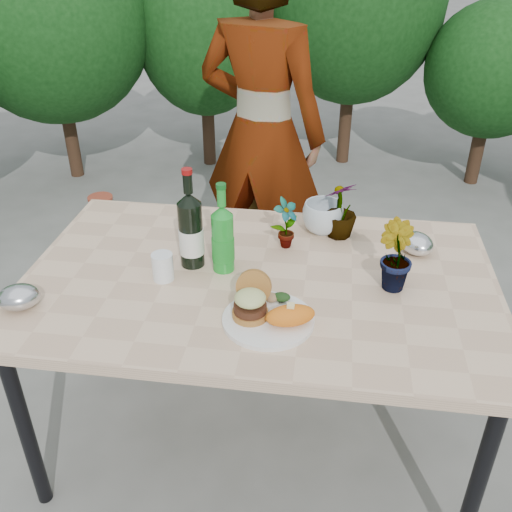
# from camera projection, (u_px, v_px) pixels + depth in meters

# --- Properties ---
(ground) EXTENTS (80.00, 80.00, 0.00)m
(ground) POSITION_uv_depth(u_px,v_px,m) (259.00, 430.00, 2.33)
(ground) COLOR #63635E
(ground) RESTS_ON ground
(patio_table) EXTENTS (1.60, 1.00, 0.75)m
(patio_table) POSITION_uv_depth(u_px,v_px,m) (259.00, 290.00, 1.97)
(patio_table) COLOR beige
(patio_table) RESTS_ON ground
(shrub_hedge) EXTENTS (6.97, 5.14, 2.07)m
(shrub_hedge) POSITION_uv_depth(u_px,v_px,m) (352.00, 69.00, 2.94)
(shrub_hedge) COLOR #382316
(shrub_hedge) RESTS_ON ground
(dinner_plate) EXTENTS (0.28, 0.28, 0.01)m
(dinner_plate) POSITION_uv_depth(u_px,v_px,m) (268.00, 320.00, 1.72)
(dinner_plate) COLOR white
(dinner_plate) RESTS_ON patio_table
(burger_stack) EXTENTS (0.11, 0.16, 0.11)m
(burger_stack) POSITION_uv_depth(u_px,v_px,m) (251.00, 300.00, 1.72)
(burger_stack) COLOR #B7722D
(burger_stack) RESTS_ON dinner_plate
(sweet_potato) EXTENTS (0.17, 0.12, 0.06)m
(sweet_potato) POSITION_uv_depth(u_px,v_px,m) (290.00, 315.00, 1.68)
(sweet_potato) COLOR orange
(sweet_potato) RESTS_ON dinner_plate
(grilled_veg) EXTENTS (0.08, 0.05, 0.03)m
(grilled_veg) POSITION_uv_depth(u_px,v_px,m) (277.00, 297.00, 1.79)
(grilled_veg) COLOR olive
(grilled_veg) RESTS_ON dinner_plate
(wine_bottle) EXTENTS (0.09, 0.09, 0.36)m
(wine_bottle) POSITION_uv_depth(u_px,v_px,m) (191.00, 231.00, 1.94)
(wine_bottle) COLOR black
(wine_bottle) RESTS_ON patio_table
(sparkling_water) EXTENTS (0.08, 0.08, 0.32)m
(sparkling_water) POSITION_uv_depth(u_px,v_px,m) (223.00, 239.00, 1.92)
(sparkling_water) COLOR #1A9228
(sparkling_water) RESTS_ON patio_table
(plastic_cup) EXTENTS (0.07, 0.07, 0.09)m
(plastic_cup) POSITION_uv_depth(u_px,v_px,m) (163.00, 267.00, 1.90)
(plastic_cup) COLOR white
(plastic_cup) RESTS_ON patio_table
(seedling_left) EXTENTS (0.12, 0.12, 0.19)m
(seedling_left) POSITION_uv_depth(u_px,v_px,m) (286.00, 224.00, 2.06)
(seedling_left) COLOR #25541D
(seedling_left) RESTS_ON patio_table
(seedling_mid) EXTENTS (0.16, 0.16, 0.23)m
(seedling_mid) POSITION_uv_depth(u_px,v_px,m) (394.00, 256.00, 1.83)
(seedling_mid) COLOR #285E20
(seedling_mid) RESTS_ON patio_table
(seedling_right) EXTENTS (0.17, 0.17, 0.22)m
(seedling_right) POSITION_uv_depth(u_px,v_px,m) (341.00, 210.00, 2.13)
(seedling_right) COLOR #21561D
(seedling_right) RESTS_ON patio_table
(blue_bowl) EXTENTS (0.21, 0.21, 0.12)m
(blue_bowl) POSITION_uv_depth(u_px,v_px,m) (323.00, 218.00, 2.18)
(blue_bowl) COLOR silver
(blue_bowl) RESTS_ON patio_table
(foil_packet_left) EXTENTS (0.16, 0.14, 0.08)m
(foil_packet_left) POSITION_uv_depth(u_px,v_px,m) (19.00, 297.00, 1.77)
(foil_packet_left) COLOR #B5B7BD
(foil_packet_left) RESTS_ON patio_table
(foil_packet_right) EXTENTS (0.16, 0.17, 0.08)m
(foil_packet_right) POSITION_uv_depth(u_px,v_px,m) (417.00, 243.00, 2.05)
(foil_packet_right) COLOR silver
(foil_packet_right) RESTS_ON patio_table
(person) EXTENTS (0.74, 0.58, 1.77)m
(person) POSITION_uv_depth(u_px,v_px,m) (262.00, 134.00, 2.77)
(person) COLOR #97674B
(person) RESTS_ON ground
(terracotta_pot) EXTENTS (0.17, 0.17, 0.14)m
(terracotta_pot) POSITION_uv_depth(u_px,v_px,m) (101.00, 205.00, 3.94)
(terracotta_pot) COLOR #AC422C
(terracotta_pot) RESTS_ON ground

